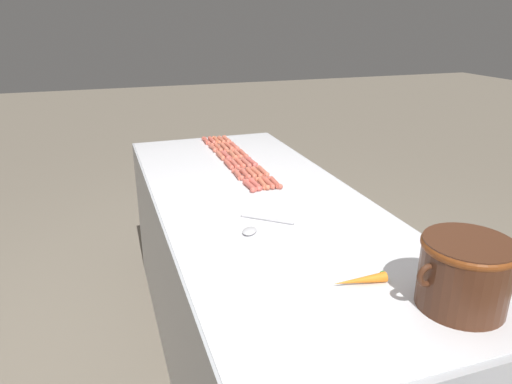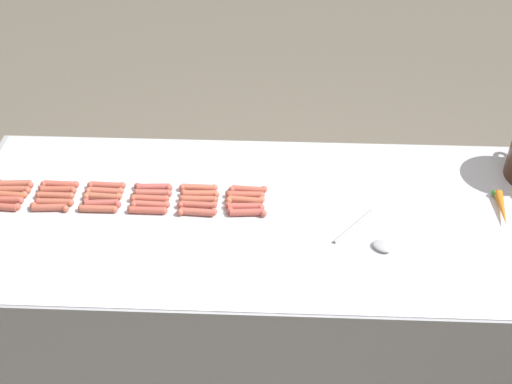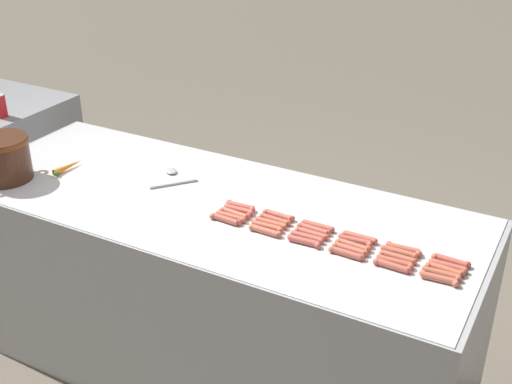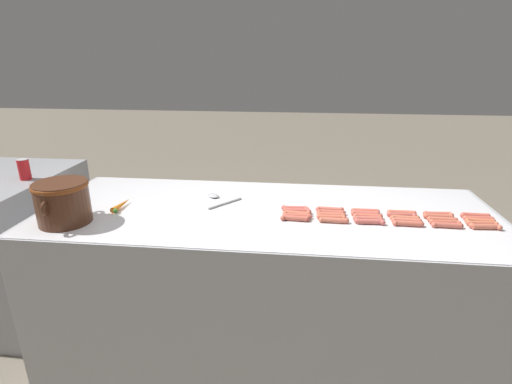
# 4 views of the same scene
# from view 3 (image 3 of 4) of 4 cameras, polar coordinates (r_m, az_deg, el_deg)

# --- Properties ---
(ground_plane) EXTENTS (20.00, 20.00, 0.00)m
(ground_plane) POSITION_cam_3_polar(r_m,az_deg,el_deg) (3.35, -3.37, -14.49)
(ground_plane) COLOR #756B5B
(griddle_counter) EXTENTS (0.91, 2.33, 0.90)m
(griddle_counter) POSITION_cam_3_polar(r_m,az_deg,el_deg) (3.07, -3.60, -8.24)
(griddle_counter) COLOR #ADAFB5
(griddle_counter) RESTS_ON ground_plane
(hot_dog_0) EXTENTS (0.03, 0.14, 0.03)m
(hot_dog_0) POSITION_cam_3_polar(r_m,az_deg,el_deg) (2.41, 15.47, -7.17)
(hot_dog_0) COLOR #C6654E
(hot_dog_0) RESTS_ON griddle_counter
(hot_dog_1) EXTENTS (0.03, 0.14, 0.03)m
(hot_dog_1) POSITION_cam_3_polar(r_m,az_deg,el_deg) (2.43, 11.63, -6.24)
(hot_dog_1) COLOR #C65D4C
(hot_dog_1) RESTS_ON griddle_counter
(hot_dog_2) EXTENTS (0.03, 0.14, 0.03)m
(hot_dog_2) POSITION_cam_3_polar(r_m,az_deg,el_deg) (2.48, 7.80, -5.25)
(hot_dog_2) COLOR #C25C49
(hot_dog_2) RESTS_ON griddle_counter
(hot_dog_3) EXTENTS (0.03, 0.14, 0.03)m
(hot_dog_3) POSITION_cam_3_polar(r_m,az_deg,el_deg) (2.53, 4.15, -4.24)
(hot_dog_3) COLOR #C35951
(hot_dog_3) RESTS_ON griddle_counter
(hot_dog_4) EXTENTS (0.03, 0.14, 0.03)m
(hot_dog_4) POSITION_cam_3_polar(r_m,az_deg,el_deg) (2.59, 0.79, -3.36)
(hot_dog_4) COLOR #C9664F
(hot_dog_4) RESTS_ON griddle_counter
(hot_dog_5) EXTENTS (0.03, 0.14, 0.03)m
(hot_dog_5) POSITION_cam_3_polar(r_m,az_deg,el_deg) (2.67, -2.64, -2.37)
(hot_dog_5) COLOR #BF5A48
(hot_dog_5) RESTS_ON griddle_counter
(hot_dog_6) EXTENTS (0.03, 0.14, 0.03)m
(hot_dog_6) POSITION_cam_3_polar(r_m,az_deg,el_deg) (2.43, 15.67, -6.77)
(hot_dog_6) COLOR #C26349
(hot_dog_6) RESTS_ON griddle_counter
(hot_dog_7) EXTENTS (0.03, 0.14, 0.03)m
(hot_dog_7) POSITION_cam_3_polar(r_m,az_deg,el_deg) (2.46, 11.87, -5.89)
(hot_dog_7) COLOR #C45E48
(hot_dog_7) RESTS_ON griddle_counter
(hot_dog_8) EXTENTS (0.03, 0.14, 0.03)m
(hot_dog_8) POSITION_cam_3_polar(r_m,az_deg,el_deg) (2.50, 8.10, -4.90)
(hot_dog_8) COLOR #CB6751
(hot_dog_8) RESTS_ON griddle_counter
(hot_dog_9) EXTENTS (0.03, 0.14, 0.03)m
(hot_dog_9) POSITION_cam_3_polar(r_m,az_deg,el_deg) (2.56, 4.41, -3.88)
(hot_dog_9) COLOR #BF6050
(hot_dog_9) RESTS_ON griddle_counter
(hot_dog_10) EXTENTS (0.03, 0.14, 0.03)m
(hot_dog_10) POSITION_cam_3_polar(r_m,az_deg,el_deg) (2.62, 0.97, -2.97)
(hot_dog_10) COLOR #CB644C
(hot_dog_10) RESTS_ON griddle_counter
(hot_dog_11) EXTENTS (0.03, 0.14, 0.03)m
(hot_dog_11) POSITION_cam_3_polar(r_m,az_deg,el_deg) (2.69, -2.16, -2.13)
(hot_dog_11) COLOR #C45C49
(hot_dog_11) RESTS_ON griddle_counter
(hot_dog_12) EXTENTS (0.03, 0.14, 0.03)m
(hot_dog_12) POSITION_cam_3_polar(r_m,az_deg,el_deg) (2.46, 15.94, -6.43)
(hot_dog_12) COLOR #CA6847
(hot_dog_12) RESTS_ON griddle_counter
(hot_dog_13) EXTENTS (0.03, 0.14, 0.03)m
(hot_dog_13) POSITION_cam_3_polar(r_m,az_deg,el_deg) (2.49, 12.10, -5.51)
(hot_dog_13) COLOR #C7654D
(hot_dog_13) RESTS_ON griddle_counter
(hot_dog_14) EXTENTS (0.03, 0.14, 0.03)m
(hot_dog_14) POSITION_cam_3_polar(r_m,az_deg,el_deg) (2.53, 8.35, -4.57)
(hot_dog_14) COLOR #C2684C
(hot_dog_14) RESTS_ON griddle_counter
(hot_dog_15) EXTENTS (0.03, 0.14, 0.03)m
(hot_dog_15) POSITION_cam_3_polar(r_m,az_deg,el_deg) (2.58, 4.82, -3.58)
(hot_dog_15) COLOR #CE604B
(hot_dog_15) RESTS_ON griddle_counter
(hot_dog_16) EXTENTS (0.03, 0.14, 0.03)m
(hot_dog_16) POSITION_cam_3_polar(r_m,az_deg,el_deg) (2.65, 1.31, -2.68)
(hot_dog_16) COLOR #C6634B
(hot_dog_16) RESTS_ON griddle_counter
(hot_dog_17) EXTENTS (0.03, 0.14, 0.03)m
(hot_dog_17) POSITION_cam_3_polar(r_m,az_deg,el_deg) (2.71, -1.85, -1.85)
(hot_dog_17) COLOR #C9684B
(hot_dog_17) RESTS_ON griddle_counter
(hot_dog_18) EXTENTS (0.03, 0.14, 0.03)m
(hot_dog_18) POSITION_cam_3_polar(r_m,az_deg,el_deg) (2.48, 16.19, -6.12)
(hot_dog_18) COLOR #C85C4B
(hot_dog_18) RESTS_ON griddle_counter
(hot_dog_19) EXTENTS (0.03, 0.14, 0.03)m
(hot_dog_19) POSITION_cam_3_polar(r_m,az_deg,el_deg) (2.52, 12.20, -5.07)
(hot_dog_19) COLOR #C4624A
(hot_dog_19) RESTS_ON griddle_counter
(hot_dog_20) EXTENTS (0.04, 0.14, 0.03)m
(hot_dog_20) POSITION_cam_3_polar(r_m,az_deg,el_deg) (2.56, 8.54, -4.15)
(hot_dog_20) COLOR #C1594F
(hot_dog_20) RESTS_ON griddle_counter
(hot_dog_21) EXTENTS (0.03, 0.14, 0.03)m
(hot_dog_21) POSITION_cam_3_polar(r_m,az_deg,el_deg) (2.61, 4.98, -3.22)
(hot_dog_21) COLOR #C66050
(hot_dog_21) RESTS_ON griddle_counter
(hot_dog_22) EXTENTS (0.03, 0.14, 0.03)m
(hot_dog_22) POSITION_cam_3_polar(r_m,az_deg,el_deg) (2.67, 1.65, -2.39)
(hot_dog_22) COLOR #C15C4C
(hot_dog_22) RESTS_ON griddle_counter
(hot_dog_23) EXTENTS (0.03, 0.14, 0.03)m
(hot_dog_23) POSITION_cam_3_polar(r_m,az_deg,el_deg) (2.74, -1.49, -1.54)
(hot_dog_23) COLOR #CC5B50
(hot_dog_23) RESTS_ON griddle_counter
(hot_dog_24) EXTENTS (0.03, 0.14, 0.03)m
(hot_dog_24) POSITION_cam_3_polar(r_m,az_deg,el_deg) (2.51, 16.41, -5.69)
(hot_dog_24) COLOR #C95A49
(hot_dog_24) RESTS_ON griddle_counter
(hot_dog_25) EXTENTS (0.03, 0.14, 0.03)m
(hot_dog_25) POSITION_cam_3_polar(r_m,az_deg,el_deg) (2.54, 12.60, -4.79)
(hot_dog_25) COLOR #C65F4B
(hot_dog_25) RESTS_ON griddle_counter
(hot_dog_26) EXTENTS (0.03, 0.14, 0.03)m
(hot_dog_26) POSITION_cam_3_polar(r_m,az_deg,el_deg) (2.58, 8.92, -3.86)
(hot_dog_26) COLOR #C8644C
(hot_dog_26) RESTS_ON griddle_counter
(hot_dog_27) EXTENTS (0.03, 0.14, 0.03)m
(hot_dog_27) POSITION_cam_3_polar(r_m,az_deg,el_deg) (2.64, 5.34, -2.93)
(hot_dog_27) COLOR #CA5B4A
(hot_dog_27) RESTS_ON griddle_counter
(hot_dog_28) EXTENTS (0.03, 0.14, 0.03)m
(hot_dog_28) POSITION_cam_3_polar(r_m,az_deg,el_deg) (2.70, 1.94, -2.02)
(hot_dog_28) COLOR #CB604E
(hot_dog_28) RESTS_ON griddle_counter
(hot_dog_29) EXTENTS (0.03, 0.14, 0.03)m
(hot_dog_29) POSITION_cam_3_polar(r_m,az_deg,el_deg) (2.77, -1.33, -1.22)
(hot_dog_29) COLOR #C8594D
(hot_dog_29) RESTS_ON griddle_counter
(bean_pot) EXTENTS (0.31, 0.25, 0.20)m
(bean_pot) POSITION_cam_3_polar(r_m,az_deg,el_deg) (3.19, -20.96, 2.89)
(bean_pot) COLOR #472616
(bean_pot) RESTS_ON griddle_counter
(serving_spoon) EXTENTS (0.23, 0.20, 0.02)m
(serving_spoon) POSITION_cam_3_polar(r_m,az_deg,el_deg) (3.07, -7.23, 1.45)
(serving_spoon) COLOR #B7B7BC
(serving_spoon) RESTS_ON griddle_counter
(carrot) EXTENTS (0.18, 0.05, 0.03)m
(carrot) POSITION_cam_3_polar(r_m,az_deg,el_deg) (3.23, -15.89, 2.09)
(carrot) COLOR orange
(carrot) RESTS_ON griddle_counter
(soda_can) EXTENTS (0.07, 0.07, 0.12)m
(soda_can) POSITION_cam_3_polar(r_m,az_deg,el_deg) (3.87, -21.14, 6.93)
(soda_can) COLOR red
(soda_can) RESTS_ON back_cabinet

